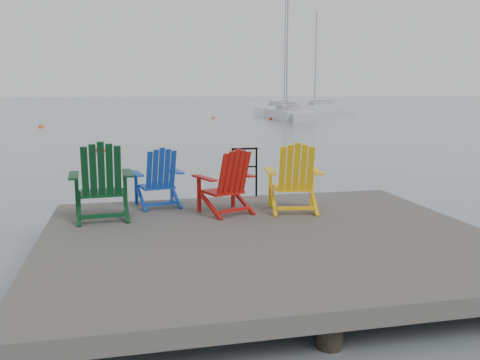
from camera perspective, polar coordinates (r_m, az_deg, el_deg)
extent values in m
plane|color=slate|center=(7.07, 3.08, -9.94)|extent=(400.00, 400.00, 0.00)
cube|color=#2F2D2A|center=(6.95, 3.11, -6.84)|extent=(6.00, 5.00, 0.20)
cylinder|color=black|center=(9.06, -17.78, -7.90)|extent=(0.26, 0.26, 1.20)
cylinder|color=black|center=(9.20, -0.66, -7.14)|extent=(0.26, 0.26, 1.20)
cylinder|color=black|center=(10.08, 14.61, -5.93)|extent=(0.26, 0.26, 1.20)
cylinder|color=black|center=(9.15, -0.82, 0.82)|extent=(0.04, 0.04, 0.90)
cylinder|color=black|center=(9.25, 1.85, 0.92)|extent=(0.04, 0.04, 0.90)
cylinder|color=black|center=(9.14, 0.53, 3.53)|extent=(0.48, 0.04, 0.04)
cylinder|color=black|center=(9.19, 0.53, 1.48)|extent=(0.44, 0.03, 0.03)
cube|color=#093517|center=(8.01, -15.25, -1.40)|extent=(0.65, 0.59, 0.05)
cube|color=#093517|center=(8.24, -17.82, -1.57)|extent=(0.06, 0.06, 0.65)
cube|color=#093517|center=(8.26, -12.75, -1.31)|extent=(0.06, 0.06, 0.65)
cube|color=#093517|center=(7.94, -18.19, 0.49)|extent=(0.19, 0.72, 0.03)
cube|color=#093517|center=(7.95, -12.50, 0.78)|extent=(0.19, 0.72, 0.03)
cube|color=#093517|center=(7.57, -15.30, 0.95)|extent=(0.59, 0.34, 0.80)
cube|color=#103AA6|center=(8.66, -9.32, -0.72)|extent=(0.60, 0.55, 0.04)
cube|color=#103AA6|center=(8.79, -11.58, -0.93)|extent=(0.06, 0.06, 0.55)
cube|color=#103AA6|center=(8.93, -7.69, -0.64)|extent=(0.06, 0.06, 0.55)
cube|color=#103AA6|center=(8.53, -11.52, 0.73)|extent=(0.22, 0.61, 0.03)
cube|color=#103AA6|center=(8.68, -7.20, 1.02)|extent=(0.22, 0.61, 0.03)
cube|color=#103AA6|center=(8.30, -8.85, 1.14)|extent=(0.52, 0.34, 0.68)
cube|color=#A3110C|center=(8.06, -1.95, -1.31)|extent=(0.67, 0.64, 0.04)
cube|color=#A3110C|center=(8.09, -4.62, -1.63)|extent=(0.06, 0.06, 0.57)
cube|color=#A3110C|center=(8.40, -0.79, -1.15)|extent=(0.06, 0.06, 0.57)
cube|color=#A3110C|center=(7.83, -4.04, 0.22)|extent=(0.33, 0.62, 0.03)
cube|color=#A3110C|center=(8.18, 0.18, 0.68)|extent=(0.33, 0.62, 0.03)
cube|color=#A3110C|center=(7.73, -0.69, 0.76)|extent=(0.56, 0.42, 0.70)
cube|color=#EDB10D|center=(8.27, 5.95, -0.88)|extent=(0.67, 0.62, 0.04)
cube|color=#EDB10D|center=(8.45, 3.42, -0.94)|extent=(0.06, 0.06, 0.62)
cube|color=#EDB10D|center=(8.54, 8.05, -0.91)|extent=(0.06, 0.06, 0.62)
cube|color=#EDB10D|center=(8.16, 3.41, 0.98)|extent=(0.25, 0.68, 0.03)
cube|color=#EDB10D|center=(8.26, 8.57, 0.99)|extent=(0.25, 0.68, 0.03)
cube|color=#EDB10D|center=(7.86, 6.35, 1.26)|extent=(0.58, 0.38, 0.75)
cube|color=#BCBCC0|center=(43.87, 5.34, 7.14)|extent=(2.96, 9.24, 1.10)
cube|color=#9E9EA3|center=(43.40, 5.51, 8.03)|extent=(1.83, 2.84, 0.55)
cylinder|color=gray|center=(44.45, 5.33, 15.23)|extent=(0.12, 0.12, 11.38)
cube|color=silver|center=(56.05, 4.79, 7.77)|extent=(7.83, 9.11, 1.10)
cube|color=#9E9EA3|center=(55.58, 4.63, 8.47)|extent=(3.14, 3.34, 0.55)
cylinder|color=gray|center=(56.63, 5.07, 14.41)|extent=(0.12, 0.12, 11.98)
cube|color=silver|center=(58.09, 8.71, 7.76)|extent=(8.19, 2.62, 1.10)
cube|color=#9E9EA3|center=(58.24, 9.09, 8.45)|extent=(2.51, 1.62, 0.55)
cylinder|color=gray|center=(57.98, 8.49, 13.29)|extent=(0.12, 0.12, 10.08)
sphere|color=red|center=(21.25, -15.41, 3.13)|extent=(0.41, 0.41, 0.41)
sphere|color=#F84A0E|center=(36.34, -21.42, 5.52)|extent=(0.37, 0.37, 0.37)
sphere|color=#C8480B|center=(45.08, -3.01, 6.93)|extent=(0.33, 0.33, 0.33)
sphere|color=red|center=(43.42, 3.46, 6.81)|extent=(0.35, 0.35, 0.35)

